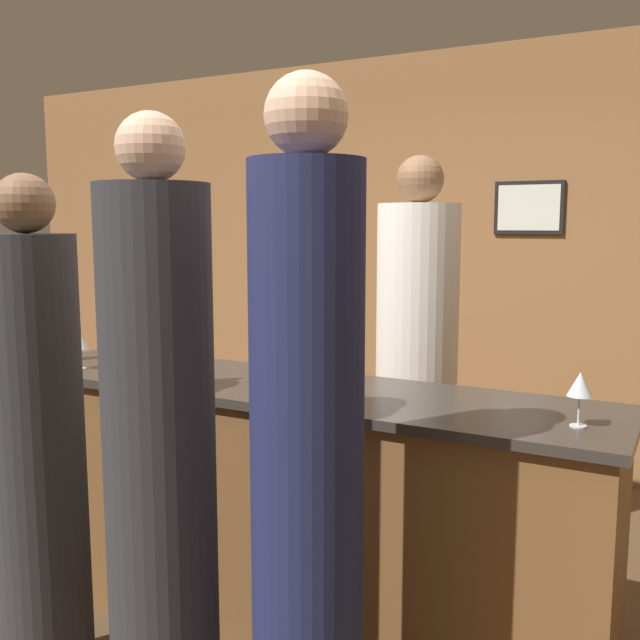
{
  "coord_description": "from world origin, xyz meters",
  "views": [
    {
      "loc": [
        1.4,
        -2.35,
        1.65
      ],
      "look_at": [
        0.09,
        0.1,
        1.27
      ],
      "focal_mm": 40.0,
      "sensor_mm": 36.0,
      "label": 1
    }
  ],
  "objects_px": {
    "wine_bottle_0": "(280,352)",
    "guest_2": "(307,478)",
    "wine_bottle_1": "(64,337)",
    "guest_0": "(38,453)",
    "guest_1": "(161,469)",
    "bartender": "(416,377)"
  },
  "relations": [
    {
      "from": "wine_bottle_0",
      "to": "wine_bottle_1",
      "type": "bearing_deg",
      "value": -174.18
    },
    {
      "from": "wine_bottle_0",
      "to": "wine_bottle_1",
      "type": "height_order",
      "value": "wine_bottle_1"
    },
    {
      "from": "bartender",
      "to": "guest_2",
      "type": "bearing_deg",
      "value": 99.94
    },
    {
      "from": "guest_1",
      "to": "wine_bottle_0",
      "type": "distance_m",
      "value": 0.86
    },
    {
      "from": "bartender",
      "to": "guest_1",
      "type": "distance_m",
      "value": 1.63
    },
    {
      "from": "bartender",
      "to": "guest_1",
      "type": "bearing_deg",
      "value": 82.79
    },
    {
      "from": "guest_1",
      "to": "wine_bottle_1",
      "type": "distance_m",
      "value": 1.4
    },
    {
      "from": "guest_2",
      "to": "wine_bottle_1",
      "type": "relative_size",
      "value": 7.03
    },
    {
      "from": "guest_2",
      "to": "wine_bottle_1",
      "type": "height_order",
      "value": "guest_2"
    },
    {
      "from": "guest_0",
      "to": "guest_1",
      "type": "xyz_separation_m",
      "value": [
        0.63,
        -0.08,
        0.07
      ]
    },
    {
      "from": "bartender",
      "to": "wine_bottle_1",
      "type": "bearing_deg",
      "value": 33.08
    },
    {
      "from": "guest_2",
      "to": "wine_bottle_0",
      "type": "height_order",
      "value": "guest_2"
    },
    {
      "from": "wine_bottle_0",
      "to": "guest_2",
      "type": "bearing_deg",
      "value": -54.45
    },
    {
      "from": "guest_1",
      "to": "wine_bottle_0",
      "type": "xyz_separation_m",
      "value": [
        -0.08,
        0.83,
        0.22
      ]
    },
    {
      "from": "bartender",
      "to": "guest_0",
      "type": "height_order",
      "value": "bartender"
    },
    {
      "from": "guest_0",
      "to": "guest_2",
      "type": "xyz_separation_m",
      "value": [
        1.11,
        -0.04,
        0.11
      ]
    },
    {
      "from": "guest_0",
      "to": "guest_2",
      "type": "relative_size",
      "value": 0.9
    },
    {
      "from": "bartender",
      "to": "wine_bottle_0",
      "type": "relative_size",
      "value": 6.94
    },
    {
      "from": "wine_bottle_1",
      "to": "wine_bottle_0",
      "type": "bearing_deg",
      "value": 5.82
    },
    {
      "from": "guest_0",
      "to": "wine_bottle_1",
      "type": "relative_size",
      "value": 6.3
    },
    {
      "from": "guest_0",
      "to": "guest_1",
      "type": "relative_size",
      "value": 0.93
    },
    {
      "from": "guest_0",
      "to": "wine_bottle_1",
      "type": "distance_m",
      "value": 0.89
    }
  ]
}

